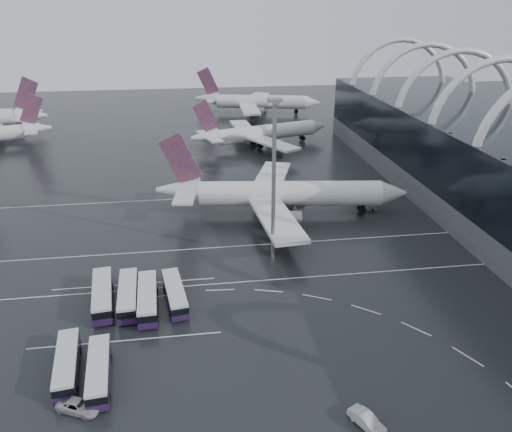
{
  "coord_description": "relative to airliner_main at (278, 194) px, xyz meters",
  "views": [
    {
      "loc": [
        -13.45,
        -77.96,
        46.13
      ],
      "look_at": [
        -0.82,
        10.78,
        7.0
      ],
      "focal_mm": 35.0,
      "sensor_mm": 36.0,
      "label": 1
    }
  ],
  "objects": [
    {
      "name": "gse_cart_belly_c",
      "position": [
        1.82,
        -11.84,
        -4.33
      ],
      "size": [
        2.06,
        1.21,
        1.12
      ],
      "primitive_type": "cube",
      "color": "#B88C18",
      "rests_on": "ground"
    },
    {
      "name": "lane_marking_mid",
      "position": [
        -6.55,
        -15.27,
        -4.88
      ],
      "size": [
        120.0,
        0.25,
        0.01
      ],
      "primitive_type": "cube",
      "color": "silver",
      "rests_on": "ground"
    },
    {
      "name": "bus_row_near_b",
      "position": [
        -30.94,
        -33.56,
        -3.15
      ],
      "size": [
        3.67,
        13.0,
        3.16
      ],
      "rotation": [
        0.0,
        0.0,
        1.63
      ],
      "color": "#22133C",
      "rests_on": "ground"
    },
    {
      "name": "ground",
      "position": [
        -6.55,
        -27.27,
        -4.89
      ],
      "size": [
        420.0,
        420.0,
        0.0
      ],
      "primitive_type": "plane",
      "color": "black",
      "rests_on": "ground"
    },
    {
      "name": "bus_bay_line_north",
      "position": [
        -30.55,
        -27.27,
        -4.88
      ],
      "size": [
        28.0,
        0.25,
        0.01
      ],
      "primitive_type": "cube",
      "color": "silver",
      "rests_on": "ground"
    },
    {
      "name": "gse_cart_belly_b",
      "position": [
        13.79,
        6.91,
        -4.27
      ],
      "size": [
        2.24,
        1.32,
        1.22
      ],
      "primitive_type": "cube",
      "color": "slate",
      "rests_on": "ground"
    },
    {
      "name": "lane_marking_far",
      "position": [
        -6.55,
        12.73,
        -4.88
      ],
      "size": [
        120.0,
        0.25,
        0.01
      ],
      "primitive_type": "cube",
      "color": "silver",
      "rests_on": "ground"
    },
    {
      "name": "van_curve_a",
      "position": [
        -34.82,
        -56.42,
        -4.13
      ],
      "size": [
        6.0,
        4.54,
        1.51
      ],
      "primitive_type": "imported",
      "rotation": [
        0.0,
        0.0,
        1.14
      ],
      "color": "#BDBDBD",
      "rests_on": "ground"
    },
    {
      "name": "lane_marking_near",
      "position": [
        -6.55,
        -29.27,
        -4.88
      ],
      "size": [
        120.0,
        0.25,
        0.01
      ],
      "primitive_type": "cube",
      "color": "silver",
      "rests_on": "ground"
    },
    {
      "name": "bus_row_near_c",
      "position": [
        -27.7,
        -35.05,
        -3.12
      ],
      "size": [
        3.6,
        13.18,
        3.21
      ],
      "rotation": [
        0.0,
        0.0,
        1.62
      ],
      "color": "#22133C",
      "rests_on": "ground"
    },
    {
      "name": "gse_cart_belly_d",
      "position": [
        22.78,
        -0.78,
        -4.31
      ],
      "size": [
        2.11,
        1.25,
        1.15
      ],
      "primitive_type": "cube",
      "color": "slate",
      "rests_on": "ground"
    },
    {
      "name": "bus_row_far_b",
      "position": [
        -33.06,
        -51.43,
        -3.26
      ],
      "size": [
        3.9,
        12.25,
        2.96
      ],
      "rotation": [
        0.0,
        0.0,
        1.67
      ],
      "color": "#22133C",
      "rests_on": "ground"
    },
    {
      "name": "bus_bay_line_south",
      "position": [
        -30.55,
        -43.27,
        -4.88
      ],
      "size": [
        28.0,
        0.25,
        0.01
      ],
      "primitive_type": "cube",
      "color": "silver",
      "rests_on": "ground"
    },
    {
      "name": "bus_row_near_a",
      "position": [
        -35.04,
        -33.07,
        -3.08
      ],
      "size": [
        4.68,
        13.65,
        3.29
      ],
      "rotation": [
        0.0,
        0.0,
        1.7
      ],
      "color": "#22133C",
      "rests_on": "ground"
    },
    {
      "name": "airliner_gate_c",
      "position": [
        10.21,
        111.29,
        -0.03
      ],
      "size": [
        54.08,
        49.1,
        19.4
      ],
      "rotation": [
        0.0,
        0.0,
        -0.23
      ],
      "color": "silver",
      "rests_on": "ground"
    },
    {
      "name": "gse_cart_belly_e",
      "position": [
        6.67,
        5.0,
        -4.35
      ],
      "size": [
        1.97,
        1.16,
        1.07
      ],
      "primitive_type": "cube",
      "color": "#B88C18",
      "rests_on": "ground"
    },
    {
      "name": "floodlight_mast",
      "position": [
        -4.7,
        -20.66,
        14.34
      ],
      "size": [
        2.34,
        2.34,
        30.56
      ],
      "color": "gray",
      "rests_on": "ground"
    },
    {
      "name": "bus_row_near_d",
      "position": [
        -23.37,
        -34.02,
        -3.22
      ],
      "size": [
        4.5,
        12.55,
        3.02
      ],
      "rotation": [
        0.0,
        0.0,
        1.72
      ],
      "color": "#22133C",
      "rests_on": "ground"
    },
    {
      "name": "airliner_main",
      "position": [
        0.0,
        0.0,
        0.0
      ],
      "size": [
        57.63,
        50.16,
        19.51
      ],
      "rotation": [
        0.0,
        0.0,
        -0.13
      ],
      "color": "silver",
      "rests_on": "ground"
    },
    {
      "name": "airliner_gate_b",
      "position": [
        4.37,
        58.29,
        -0.54
      ],
      "size": [
        49.12,
        43.58,
        17.36
      ],
      "rotation": [
        0.0,
        0.0,
        0.29
      ],
      "color": "silver",
      "rests_on": "ground"
    },
    {
      "name": "bus_row_far_a",
      "position": [
        -37.45,
        -49.46,
        -3.25
      ],
      "size": [
        4.23,
        12.35,
        2.98
      ],
      "rotation": [
        0.0,
        0.0,
        1.7
      ],
      "color": "#22133C",
      "rests_on": "ground"
    },
    {
      "name": "van_curve_c",
      "position": [
        -0.96,
        -63.68,
        -4.07
      ],
      "size": [
        3.8,
        5.23,
        1.64
      ],
      "primitive_type": "imported",
      "rotation": [
        0.0,
        0.0,
        0.47
      ],
      "color": "#BDBDBD",
      "rests_on": "ground"
    }
  ]
}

